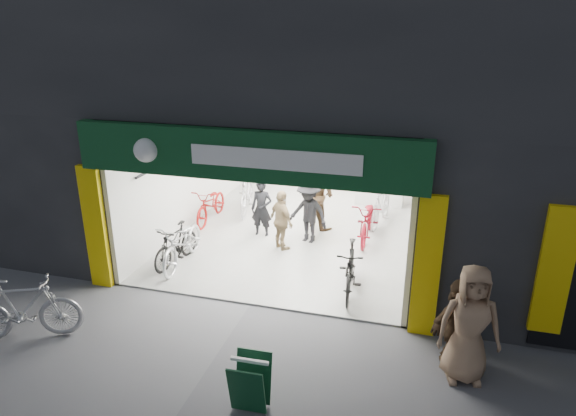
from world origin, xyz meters
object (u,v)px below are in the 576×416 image
at_px(parked_bike, 23,309).
at_px(bike_left_front, 183,243).
at_px(bike_right_front, 350,270).
at_px(pedestrian_near, 469,324).
at_px(sandwich_board, 250,383).

bearing_deg(parked_bike, bike_left_front, -46.29).
xyz_separation_m(bike_right_front, parked_bike, (-5.18, -3.07, 0.05)).
height_order(pedestrian_near, sandwich_board, pedestrian_near).
bearing_deg(sandwich_board, bike_left_front, 125.13).
xyz_separation_m(bike_left_front, bike_right_front, (3.84, -0.29, -0.00)).
xyz_separation_m(bike_right_front, sandwich_board, (-0.83, -3.66, -0.09)).
relative_size(bike_left_front, parked_bike, 1.05).
bearing_deg(pedestrian_near, bike_left_front, 148.38).
distance_m(bike_left_front, pedestrian_near, 6.45).
relative_size(parked_bike, pedestrian_near, 1.01).
bearing_deg(bike_right_front, bike_left_front, 170.68).
distance_m(pedestrian_near, sandwich_board, 3.37).
height_order(bike_right_front, parked_bike, parked_bike).
distance_m(bike_left_front, bike_right_front, 3.85).
bearing_deg(bike_left_front, sandwich_board, -56.35).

